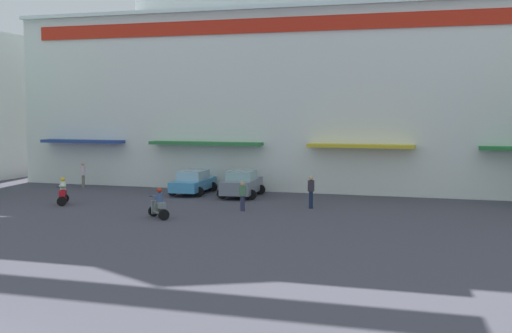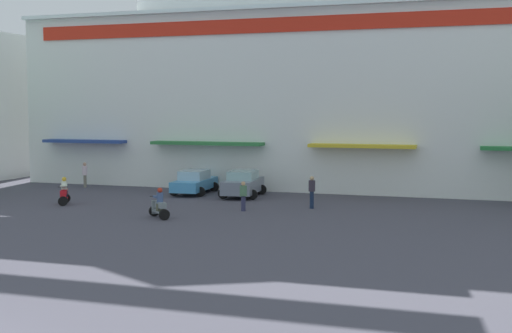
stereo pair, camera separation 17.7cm
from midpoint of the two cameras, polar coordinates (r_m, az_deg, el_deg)
ground_plane at (r=26.84m, az=-7.63°, el=-6.46°), size 128.00×128.00×0.00m
colonial_building at (r=48.73m, az=4.24°, el=9.86°), size 37.84×17.72×22.44m
parked_car_0 at (r=42.01m, az=-5.46°, el=-1.31°), size 2.47×4.45×1.46m
parked_car_1 at (r=40.39m, az=-1.34°, el=-1.46°), size 2.59×4.13×1.57m
scooter_rider_0 at (r=38.64m, az=-16.12°, el=-2.19°), size 1.08×1.45×1.51m
scooter_rider_1 at (r=32.81m, az=-8.37°, el=-3.30°), size 1.44×1.39×1.50m
pedestrian_0 at (r=34.74m, az=-1.29°, el=-2.38°), size 0.53×0.53×1.54m
pedestrian_1 at (r=46.53m, az=-14.51°, el=-0.54°), size 0.42×0.42×1.68m
pedestrian_2 at (r=35.73m, az=4.53°, el=-1.99°), size 0.38×0.38×1.72m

